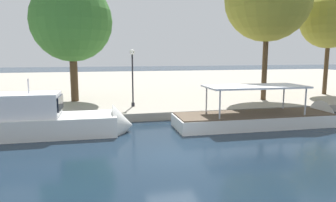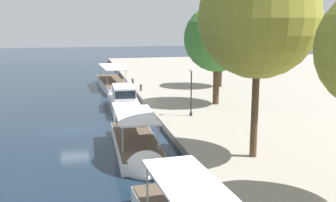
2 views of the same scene
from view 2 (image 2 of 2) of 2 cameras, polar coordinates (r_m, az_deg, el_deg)
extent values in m
plane|color=#142333|center=(37.13, -12.98, -3.94)|extent=(220.00, 220.00, 0.00)
cube|color=white|center=(58.51, -7.68, 2.06)|extent=(13.80, 3.91, 1.48)
cone|color=white|center=(51.37, -6.52, 0.79)|extent=(1.55, 2.93, 2.86)
cube|color=brown|center=(58.39, -7.70, 2.81)|extent=(13.52, 3.73, 0.08)
cylinder|color=#B2B2B7|center=(54.77, -5.85, 3.32)|extent=(0.10, 0.10, 1.87)
cylinder|color=#B2B2B7|center=(54.40, -8.49, 3.20)|extent=(0.10, 0.10, 1.87)
cylinder|color=#B2B2B7|center=(62.12, -7.05, 4.25)|extent=(0.10, 0.10, 1.87)
cylinder|color=#B2B2B7|center=(61.79, -9.38, 4.14)|extent=(0.10, 0.10, 1.87)
cube|color=silver|center=(58.13, -7.75, 4.73)|extent=(8.61, 3.37, 0.12)
cube|color=silver|center=(44.10, -6.07, -0.76)|extent=(9.41, 3.09, 1.54)
cone|color=silver|center=(39.18, -5.44, -2.29)|extent=(1.28, 2.70, 2.66)
cube|color=white|center=(44.51, -6.19, 1.25)|extent=(4.26, 2.37, 1.37)
cube|color=black|center=(42.89, -6.01, 0.97)|extent=(1.18, 2.14, 0.82)
cylinder|color=silver|center=(43.87, -6.17, 2.56)|extent=(0.08, 0.08, 0.83)
cube|color=silver|center=(30.93, -4.48, -6.37)|extent=(10.67, 3.32, 1.17)
cone|color=silver|center=(25.52, -2.94, -10.27)|extent=(1.47, 2.78, 2.74)
cube|color=brown|center=(30.75, -4.50, -5.26)|extent=(10.45, 3.16, 0.08)
cylinder|color=#B2B2B7|center=(27.89, -1.33, -5.04)|extent=(0.10, 0.10, 1.72)
cylinder|color=#B2B2B7|center=(27.60, -6.34, -5.29)|extent=(0.10, 0.10, 1.72)
cylinder|color=#B2B2B7|center=(33.45, -3.03, -2.27)|extent=(0.10, 0.10, 1.72)
cylinder|color=#B2B2B7|center=(33.21, -7.20, -2.45)|extent=(0.10, 0.10, 1.72)
cube|color=silver|center=(30.28, -4.55, -1.95)|extent=(6.64, 2.97, 0.12)
cylinder|color=#B2B2B7|center=(20.10, 3.25, -10.95)|extent=(0.10, 0.10, 2.02)
cylinder|color=#B2B2B7|center=(19.52, -2.89, -11.64)|extent=(0.10, 0.10, 2.02)
cube|color=silver|center=(16.59, 3.45, -11.93)|extent=(7.30, 2.98, 0.12)
cylinder|color=#2D2D33|center=(58.46, -4.95, 2.68)|extent=(0.29, 0.29, 0.48)
sphere|color=#2D2D33|center=(58.42, -4.95, 2.99)|extent=(0.32, 0.32, 0.32)
cylinder|color=#2D2D33|center=(52.40, -3.79, 1.78)|extent=(0.25, 0.25, 0.65)
sphere|color=#2D2D33|center=(52.34, -3.79, 2.20)|extent=(0.27, 0.27, 0.27)
cylinder|color=black|center=(38.52, 3.24, 0.95)|extent=(0.12, 0.12, 4.15)
sphere|color=white|center=(38.17, 3.28, 4.28)|extent=(0.40, 0.40, 0.40)
cylinder|color=black|center=(38.91, 3.21, -1.83)|extent=(0.26, 0.26, 0.30)
cylinder|color=#4C3823|center=(55.69, 7.29, 4.40)|extent=(0.49, 0.49, 4.72)
sphere|color=#38702D|center=(55.33, 7.41, 9.22)|extent=(6.20, 6.20, 6.20)
sphere|color=#38702D|center=(56.29, 6.60, 10.37)|extent=(3.51, 3.51, 3.51)
sphere|color=#38702D|center=(55.58, 7.94, 10.17)|extent=(3.27, 3.27, 3.27)
cylinder|color=#4C3823|center=(44.14, 6.70, 2.38)|extent=(0.66, 0.66, 4.38)
sphere|color=#38702D|center=(43.66, 6.85, 8.64)|extent=(7.00, 7.00, 7.00)
sphere|color=#38702D|center=(44.00, 7.82, 9.66)|extent=(4.43, 4.43, 4.43)
sphere|color=#38702D|center=(45.19, 6.40, 10.08)|extent=(3.35, 3.35, 3.35)
cylinder|color=#4C3823|center=(27.38, 11.97, -1.37)|extent=(0.47, 0.47, 6.21)
sphere|color=olive|center=(26.73, 12.51, 11.21)|extent=(7.64, 7.64, 7.64)
sphere|color=olive|center=(25.83, 12.33, 9.81)|extent=(4.45, 4.45, 4.45)
camera|label=1|loc=(42.16, -32.00, 3.00)|focal=32.88mm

